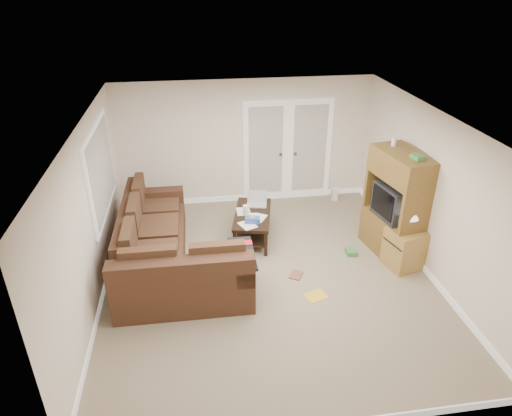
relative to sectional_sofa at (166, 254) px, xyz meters
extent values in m
plane|color=gray|center=(1.57, -0.34, -0.36)|extent=(5.50, 5.50, 0.00)
cube|color=silver|center=(1.57, -0.34, 2.14)|extent=(5.00, 5.50, 0.02)
cube|color=white|center=(-0.93, -0.34, 0.89)|extent=(0.02, 5.50, 2.50)
cube|color=white|center=(4.07, -0.34, 0.89)|extent=(0.02, 5.50, 2.50)
cube|color=white|center=(1.57, 2.41, 0.89)|extent=(5.00, 0.02, 2.50)
cube|color=white|center=(1.57, -3.09, 0.89)|extent=(5.00, 0.02, 2.50)
cube|color=white|center=(1.97, 2.38, 0.66)|extent=(0.90, 0.04, 2.13)
cube|color=white|center=(2.87, 2.38, 0.66)|extent=(0.90, 0.04, 2.13)
cube|color=silver|center=(1.97, 2.36, 0.71)|extent=(0.68, 0.02, 1.80)
cube|color=silver|center=(2.87, 2.36, 0.71)|extent=(0.68, 0.02, 1.80)
cube|color=white|center=(-0.90, 0.66, 1.19)|extent=(0.04, 1.92, 1.42)
cube|color=silver|center=(-0.88, 0.66, 1.19)|extent=(0.02, 1.74, 1.24)
cube|color=#462A1B|center=(-0.20, 0.55, -0.13)|extent=(1.00, 2.50, 0.45)
cube|color=#462A1B|center=(-0.56, 0.56, 0.33)|extent=(0.28, 2.49, 0.47)
cube|color=#462A1B|center=(-0.19, 1.67, 0.21)|extent=(0.98, 0.27, 0.24)
cube|color=#4D311F|center=(-0.11, 0.55, 0.16)|extent=(0.67, 2.39, 0.13)
cube|color=#462A1B|center=(0.28, -0.69, -0.13)|extent=(1.96, 0.99, 0.45)
cube|color=#462A1B|center=(0.27, -1.05, 0.33)|extent=(1.95, 0.28, 0.47)
cube|color=#462A1B|center=(1.12, -0.70, 0.21)|extent=(0.27, 0.98, 0.24)
cube|color=#4D311F|center=(0.28, -0.61, 0.16)|extent=(1.85, 0.67, 0.13)
cube|color=black|center=(1.12, -0.70, 0.35)|extent=(0.35, 0.87, 0.03)
cube|color=red|center=(1.12, -0.46, 0.37)|extent=(0.35, 0.13, 0.02)
cube|color=black|center=(1.49, 0.87, 0.11)|extent=(0.85, 1.32, 0.06)
cube|color=black|center=(1.49, 0.87, -0.19)|extent=(0.74, 1.21, 0.03)
cylinder|color=white|center=(1.37, 0.83, 0.23)|extent=(0.10, 0.10, 0.18)
cylinder|color=red|center=(1.37, 0.83, 0.39)|extent=(0.01, 0.01, 0.16)
cube|color=#2F539B|center=(1.44, 0.54, 0.19)|extent=(0.27, 0.18, 0.10)
cube|color=white|center=(1.47, 0.76, 0.14)|extent=(0.53, 0.73, 0.00)
cube|color=brown|center=(3.77, 0.09, -0.03)|extent=(0.80, 1.21, 0.67)
cube|color=brown|center=(3.77, 0.09, 1.20)|extent=(0.80, 1.21, 0.45)
cube|color=black|center=(3.75, 0.09, 0.59)|extent=(0.64, 0.75, 0.56)
cube|color=black|center=(3.48, 0.04, 0.61)|extent=(0.11, 0.57, 0.45)
cube|color=#3E883E|center=(3.82, -0.18, 1.46)|extent=(0.17, 0.22, 0.07)
cylinder|color=white|center=(3.71, 0.42, 1.49)|extent=(0.08, 0.08, 0.13)
cube|color=#A9833E|center=(3.77, -0.36, -0.03)|extent=(0.62, 0.62, 0.66)
cylinder|color=white|center=(3.77, -0.36, 0.35)|extent=(0.16, 0.16, 0.10)
cylinder|color=white|center=(3.77, -0.36, 0.47)|extent=(0.03, 0.03, 0.14)
cone|color=silver|center=(3.77, -0.36, 0.62)|extent=(0.28, 0.28, 0.18)
cube|color=white|center=(3.39, 2.11, -0.22)|extent=(0.11, 0.10, 0.28)
cube|color=gold|center=(2.18, -0.92, -0.36)|extent=(0.37, 0.33, 0.01)
cube|color=#3E883E|center=(3.06, 0.10, -0.32)|extent=(0.18, 0.22, 0.08)
imported|color=brown|center=(1.93, -0.33, -0.35)|extent=(0.28, 0.30, 0.02)
camera|label=1|loc=(0.52, -6.10, 3.91)|focal=32.00mm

